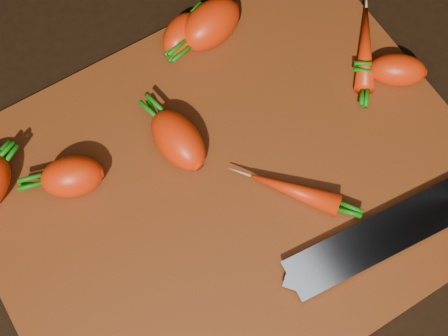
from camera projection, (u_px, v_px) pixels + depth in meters
ground at (229, 188)px, 0.66m from camera, size 2.00×2.00×0.01m
cutting_board at (229, 184)px, 0.65m from camera, size 0.50×0.40×0.01m
carrot_1 at (72, 177)px, 0.62m from camera, size 0.07×0.06×0.04m
carrot_2 at (178, 140)px, 0.64m from camera, size 0.05×0.08×0.04m
carrot_3 at (210, 25)px, 0.69m from camera, size 0.09×0.06×0.05m
carrot_4 at (182, 35)px, 0.69m from camera, size 0.07×0.06×0.04m
carrot_5 at (398, 70)px, 0.67m from camera, size 0.07×0.06×0.04m
carrot_6 at (365, 48)px, 0.69m from camera, size 0.08×0.10×0.02m
carrot_7 at (294, 191)px, 0.63m from camera, size 0.08×0.09×0.02m
knife at (417, 218)px, 0.62m from camera, size 0.39×0.07×0.02m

